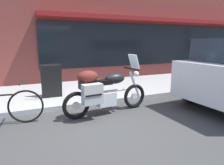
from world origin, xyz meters
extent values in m
plane|color=#3B3B3B|center=(0.00, 0.00, 0.00)|extent=(80.00, 80.00, 0.00)
cube|color=brown|center=(6.72, 4.54, 3.52)|extent=(21.45, 0.35, 7.05)
cube|color=black|center=(6.72, 4.34, 1.55)|extent=(15.01, 0.06, 1.80)
cube|color=maroon|center=(6.72, 4.12, 2.65)|extent=(15.01, 0.60, 0.16)
torus|color=black|center=(1.30, 0.78, 0.31)|extent=(0.64, 0.16, 0.63)
cylinder|color=silver|center=(1.30, 0.78, 0.31)|extent=(0.17, 0.08, 0.16)
torus|color=black|center=(-0.26, 0.61, 0.31)|extent=(0.64, 0.16, 0.63)
cylinder|color=silver|center=(-0.26, 0.61, 0.31)|extent=(0.17, 0.08, 0.16)
cube|color=silver|center=(0.47, 0.69, 0.36)|extent=(0.47, 0.35, 0.32)
cylinder|color=silver|center=(0.52, 0.70, 0.53)|extent=(1.02, 0.17, 0.06)
ellipsoid|color=black|center=(0.72, 0.72, 0.83)|extent=(0.55, 0.33, 0.26)
cube|color=black|center=(0.30, 0.67, 0.77)|extent=(0.62, 0.30, 0.11)
cube|color=black|center=(-0.02, 0.64, 0.75)|extent=(0.30, 0.25, 0.18)
cylinder|color=silver|center=(1.30, 0.78, 0.63)|extent=(0.35, 0.11, 0.67)
cylinder|color=black|center=(1.19, 0.77, 1.03)|extent=(0.10, 0.62, 0.04)
cube|color=silver|center=(1.26, 0.78, 1.21)|extent=(0.18, 0.33, 0.35)
sphere|color=#EAEACC|center=(1.34, 0.79, 0.89)|extent=(0.14, 0.14, 0.14)
cube|color=#ABABAB|center=(0.05, 0.40, 0.59)|extent=(0.46, 0.25, 0.44)
cube|color=black|center=(0.05, 0.29, 0.59)|extent=(0.37, 0.06, 0.03)
ellipsoid|color=#591E19|center=(0.02, 0.64, 0.93)|extent=(0.51, 0.37, 0.28)
torus|color=black|center=(-1.28, 0.84, 0.36)|extent=(0.72, 0.12, 0.72)
cylinder|color=black|center=(-1.33, 0.85, 0.88)|extent=(0.08, 0.48, 0.03)
cylinder|color=black|center=(3.04, 0.56, 0.33)|extent=(0.67, 0.25, 0.66)
cube|color=black|center=(-0.59, 2.11, 0.60)|extent=(0.55, 0.20, 0.95)
cube|color=black|center=(-0.59, 2.33, 0.60)|extent=(0.55, 0.20, 0.95)
camera|label=1|loc=(-1.17, -3.52, 1.70)|focal=31.59mm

